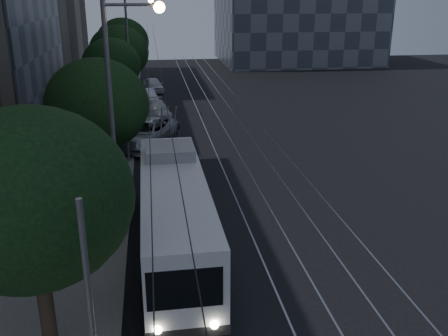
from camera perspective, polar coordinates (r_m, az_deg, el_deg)
name	(u,v)px	position (r m, az deg, el deg)	size (l,w,h in m)	color
ground	(243,229)	(22.38, 2.14, -7.00)	(120.00, 120.00, 0.00)	black
sidewalk	(105,123)	(41.07, -13.43, 4.99)	(5.00, 90.00, 0.15)	slate
tram_rails	(229,120)	(41.39, 0.55, 5.53)	(4.52, 90.00, 0.02)	gray
overhead_wires	(135,80)	(40.23, -10.17, 9.86)	(2.23, 90.00, 6.00)	black
trolleybus	(174,212)	(20.06, -5.71, -5.07)	(2.69, 12.21, 5.63)	silver
pickup_silver	(145,133)	(34.40, -9.03, 3.96)	(3.03, 6.58, 1.83)	#989B9F
car_white_a	(145,133)	(35.28, -9.01, 3.96)	(1.62, 4.02, 1.37)	silver
car_white_b	(157,110)	(42.29, -7.68, 6.61)	(1.93, 4.76, 1.38)	#B6B6BA
car_white_c	(147,96)	(48.65, -8.75, 8.16)	(1.32, 3.79, 1.25)	silver
car_white_d	(153,85)	(53.93, -8.08, 9.39)	(1.69, 4.20, 1.43)	silver
tree_0	(31,199)	(14.09, -21.18, -3.27)	(5.44, 5.44, 7.29)	#33261C
tree_1	(97,105)	(26.40, -14.31, 7.00)	(5.26, 5.26, 6.92)	#33261C
tree_2	(98,94)	(32.11, -14.20, 8.23)	(4.72, 4.72, 6.17)	#33261C
tree_3	(111,65)	(40.63, -12.75, 11.41)	(4.59, 4.59, 6.69)	#33261C
tree_4	(119,52)	(47.87, -11.93, 12.80)	(5.45, 5.45, 7.22)	#33261C
tree_5	(123,42)	(55.92, -11.51, 13.94)	(5.56, 5.56, 7.47)	#33261C
streetlamp_near	(121,98)	(20.42, -11.72, 7.80)	(2.40, 0.44, 9.92)	slate
streetlamp_far	(133,44)	(43.22, -10.39, 13.80)	(2.39, 0.44, 9.84)	slate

